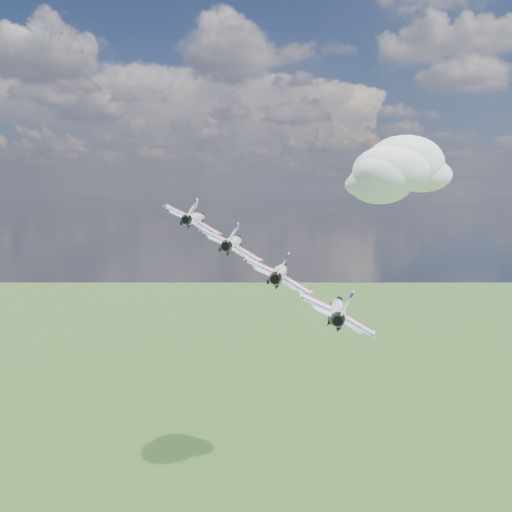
% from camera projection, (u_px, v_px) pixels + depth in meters
% --- Properties ---
extents(cloud_far, '(53.72, 42.21, 21.10)m').
position_uv_depth(cloud_far, '(407.00, 173.00, 230.71)').
color(cloud_far, white).
extents(jet_0, '(10.97, 14.57, 8.18)m').
position_uv_depth(jet_0, '(196.00, 218.00, 92.91)').
color(jet_0, white).
extents(jet_1, '(10.97, 14.57, 8.18)m').
position_uv_depth(jet_1, '(234.00, 242.00, 84.60)').
color(jet_1, white).
extents(jet_2, '(10.97, 14.57, 8.18)m').
position_uv_depth(jet_2, '(280.00, 272.00, 76.30)').
color(jet_2, white).
extents(jet_3, '(10.97, 14.57, 8.18)m').
position_uv_depth(jet_3, '(338.00, 308.00, 68.00)').
color(jet_3, white).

